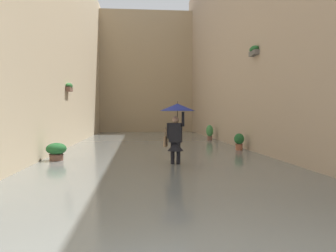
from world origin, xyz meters
TOP-DOWN VIEW (x-y plane):
  - ground_plane at (0.00, -13.22)m, footprint 66.11×66.11m
  - flood_water at (0.00, -13.22)m, footprint 8.62×32.44m
  - building_facade_left at (-4.81, -13.22)m, footprint 2.04×30.44m
  - building_facade_right at (4.81, -13.22)m, footprint 2.04×30.44m
  - building_facade_far at (0.00, -27.34)m, footprint 11.42×1.80m
  - person_wading at (-0.41, -7.70)m, footprint 1.08×1.08m
  - potted_plant_mid_left at (-3.47, -17.22)m, footprint 0.42×0.42m
  - potted_plant_far_right at (3.43, -8.88)m, footprint 0.66×0.66m
  - potted_plant_near_left at (-3.52, -11.53)m, footprint 0.42×0.42m

SIDE VIEW (x-z plane):
  - ground_plane at x=0.00m, z-range 0.00..0.00m
  - flood_water at x=0.00m, z-range 0.00..0.12m
  - potted_plant_far_right at x=3.43m, z-range 0.06..0.75m
  - potted_plant_near_left at x=-3.52m, z-range 0.06..0.88m
  - potted_plant_mid_left at x=-3.47m, z-range 0.06..1.05m
  - person_wading at x=-0.41m, z-range 0.43..2.45m
  - building_facade_far at x=0.00m, z-range 0.00..10.36m
  - building_facade_right at x=4.81m, z-range 0.00..10.80m
  - building_facade_left at x=-4.81m, z-range 0.00..11.72m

